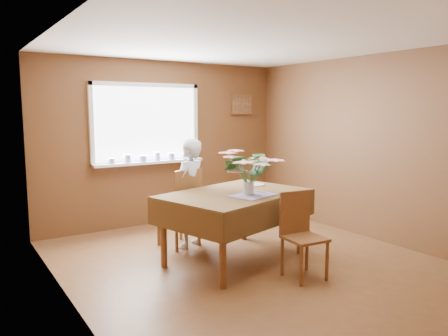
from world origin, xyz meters
TOP-DOWN VIEW (x-y plane):
  - floor at (0.00, 0.00)m, footprint 4.50×4.50m
  - ceiling at (0.00, 0.00)m, footprint 4.50×4.50m
  - wall_back at (0.00, 2.25)m, footprint 4.00×0.00m
  - wall_front at (0.00, -2.25)m, footprint 4.00×0.00m
  - wall_left at (-2.00, 0.00)m, footprint 0.00×4.50m
  - wall_right at (2.00, 0.00)m, footprint 0.00×4.50m
  - window_assembly at (-0.30, 2.20)m, footprint 1.72×0.20m
  - spoon_rack at (1.45, 2.22)m, footprint 0.44×0.05m
  - dining_table at (-0.08, 0.18)m, footprint 1.91×1.54m
  - chair_far at (-0.37, 0.95)m, footprint 0.52×0.52m
  - chair_near at (0.22, -0.60)m, footprint 0.42×0.42m
  - seated_woman at (-0.29, 0.92)m, footprint 0.61×0.52m
  - flower_bouquet at (-0.03, -0.01)m, footprint 0.61×0.61m
  - side_plate at (0.40, 0.46)m, footprint 0.28×0.28m
  - table_knife at (0.15, -0.00)m, footprint 0.06×0.21m

SIDE VIEW (x-z plane):
  - floor at x=0.00m, z-range 0.00..0.00m
  - chair_near at x=0.22m, z-range 0.04..0.95m
  - chair_far at x=-0.37m, z-range 0.04..1.06m
  - seated_woman at x=-0.29m, z-range 0.00..1.40m
  - dining_table at x=-0.08m, z-range 0.30..1.12m
  - side_plate at x=0.40m, z-range 0.81..0.82m
  - table_knife at x=0.15m, z-range 0.82..0.82m
  - flower_bouquet at x=-0.03m, z-range 0.89..1.41m
  - wall_back at x=0.00m, z-range -0.75..3.25m
  - wall_front at x=0.00m, z-range -0.75..3.25m
  - wall_left at x=-2.00m, z-range -1.00..3.50m
  - wall_right at x=2.00m, z-range -1.00..3.50m
  - window_assembly at x=-0.30m, z-range 0.74..1.96m
  - spoon_rack at x=1.45m, z-range 1.69..2.02m
  - ceiling at x=0.00m, z-range 2.50..2.50m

